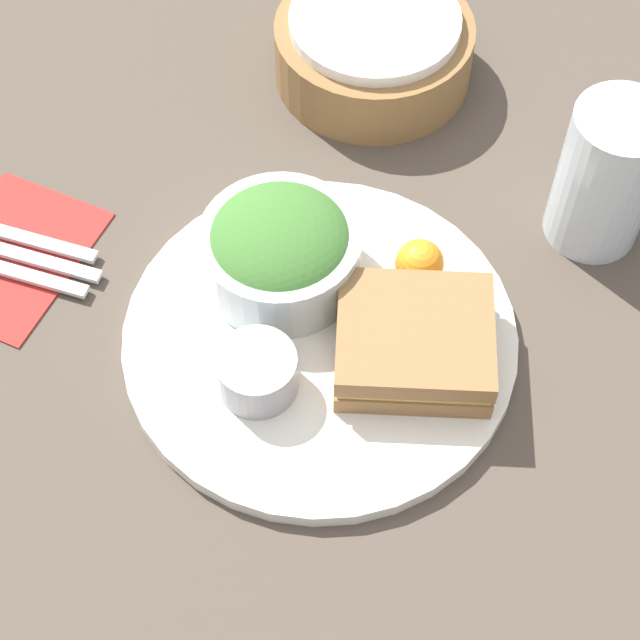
{
  "coord_description": "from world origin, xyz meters",
  "views": [
    {
      "loc": [
        0.19,
        -0.43,
        0.76
      ],
      "look_at": [
        0.0,
        0.0,
        0.04
      ],
      "focal_mm": 60.0,
      "sensor_mm": 36.0,
      "label": 1
    }
  ],
  "objects_px": {
    "spoon": "(20,237)",
    "dressing_cup": "(257,372)",
    "plate": "(320,338)",
    "salad_bowl": "(280,249)",
    "bread_basket": "(374,48)",
    "fork": "(0,268)",
    "drink_glass": "(607,176)",
    "knife": "(10,252)",
    "sandwich": "(414,342)"
  },
  "relations": [
    {
      "from": "sandwich",
      "to": "salad_bowl",
      "type": "bearing_deg",
      "value": 167.06
    },
    {
      "from": "salad_bowl",
      "to": "bread_basket",
      "type": "height_order",
      "value": "salad_bowl"
    },
    {
      "from": "dressing_cup",
      "to": "spoon",
      "type": "height_order",
      "value": "dressing_cup"
    },
    {
      "from": "bread_basket",
      "to": "spoon",
      "type": "distance_m",
      "value": 0.38
    },
    {
      "from": "knife",
      "to": "drink_glass",
      "type": "bearing_deg",
      "value": -158.15
    },
    {
      "from": "dressing_cup",
      "to": "drink_glass",
      "type": "xyz_separation_m",
      "value": [
        0.19,
        0.28,
        0.03
      ]
    },
    {
      "from": "salad_bowl",
      "to": "drink_glass",
      "type": "height_order",
      "value": "drink_glass"
    },
    {
      "from": "dressing_cup",
      "to": "bread_basket",
      "type": "relative_size",
      "value": 0.33
    },
    {
      "from": "fork",
      "to": "plate",
      "type": "bearing_deg",
      "value": -176.39
    },
    {
      "from": "drink_glass",
      "to": "bread_basket",
      "type": "relative_size",
      "value": 0.73
    },
    {
      "from": "dressing_cup",
      "to": "salad_bowl",
      "type": "bearing_deg",
      "value": 106.12
    },
    {
      "from": "salad_bowl",
      "to": "plate",
      "type": "bearing_deg",
      "value": -36.9
    },
    {
      "from": "plate",
      "to": "drink_glass",
      "type": "height_order",
      "value": "drink_glass"
    },
    {
      "from": "salad_bowl",
      "to": "drink_glass",
      "type": "relative_size",
      "value": 0.96
    },
    {
      "from": "plate",
      "to": "bread_basket",
      "type": "bearing_deg",
      "value": 105.22
    },
    {
      "from": "dressing_cup",
      "to": "spoon",
      "type": "bearing_deg",
      "value": 168.95
    },
    {
      "from": "plate",
      "to": "knife",
      "type": "height_order",
      "value": "plate"
    },
    {
      "from": "plate",
      "to": "fork",
      "type": "xyz_separation_m",
      "value": [
        -0.28,
        -0.05,
        -0.0
      ]
    },
    {
      "from": "fork",
      "to": "knife",
      "type": "relative_size",
      "value": 0.95
    },
    {
      "from": "plate",
      "to": "salad_bowl",
      "type": "height_order",
      "value": "salad_bowl"
    },
    {
      "from": "drink_glass",
      "to": "fork",
      "type": "xyz_separation_m",
      "value": [
        -0.45,
        -0.26,
        -0.06
      ]
    },
    {
      "from": "fork",
      "to": "spoon",
      "type": "bearing_deg",
      "value": -90.0
    },
    {
      "from": "plate",
      "to": "sandwich",
      "type": "bearing_deg",
      "value": 8.08
    },
    {
      "from": "salad_bowl",
      "to": "drink_glass",
      "type": "distance_m",
      "value": 0.28
    },
    {
      "from": "fork",
      "to": "spoon",
      "type": "distance_m",
      "value": 0.04
    },
    {
      "from": "dressing_cup",
      "to": "fork",
      "type": "bearing_deg",
      "value": 176.61
    },
    {
      "from": "dressing_cup",
      "to": "fork",
      "type": "relative_size",
      "value": 0.39
    },
    {
      "from": "plate",
      "to": "dressing_cup",
      "type": "relative_size",
      "value": 5.07
    },
    {
      "from": "dressing_cup",
      "to": "bread_basket",
      "type": "bearing_deg",
      "value": 99.04
    },
    {
      "from": "salad_bowl",
      "to": "drink_glass",
      "type": "bearing_deg",
      "value": 37.18
    },
    {
      "from": "plate",
      "to": "knife",
      "type": "relative_size",
      "value": 1.89
    },
    {
      "from": "knife",
      "to": "spoon",
      "type": "bearing_deg",
      "value": -90.0
    },
    {
      "from": "salad_bowl",
      "to": "dressing_cup",
      "type": "xyz_separation_m",
      "value": [
        0.03,
        -0.11,
        -0.01
      ]
    },
    {
      "from": "spoon",
      "to": "sandwich",
      "type": "bearing_deg",
      "value": 177.53
    },
    {
      "from": "plate",
      "to": "salad_bowl",
      "type": "bearing_deg",
      "value": 143.1
    },
    {
      "from": "plate",
      "to": "spoon",
      "type": "relative_size",
      "value": 2.21
    },
    {
      "from": "drink_glass",
      "to": "spoon",
      "type": "bearing_deg",
      "value": -153.68
    },
    {
      "from": "knife",
      "to": "plate",
      "type": "bearing_deg",
      "value": 180.0
    },
    {
      "from": "knife",
      "to": "salad_bowl",
      "type": "bearing_deg",
      "value": -168.67
    },
    {
      "from": "fork",
      "to": "spoon",
      "type": "height_order",
      "value": "same"
    },
    {
      "from": "salad_bowl",
      "to": "knife",
      "type": "bearing_deg",
      "value": -162.3
    },
    {
      "from": "spoon",
      "to": "dressing_cup",
      "type": "bearing_deg",
      "value": 162.58
    },
    {
      "from": "plate",
      "to": "bread_basket",
      "type": "xyz_separation_m",
      "value": [
        -0.08,
        0.31,
        0.03
      ]
    },
    {
      "from": "dressing_cup",
      "to": "bread_basket",
      "type": "height_order",
      "value": "bread_basket"
    },
    {
      "from": "knife",
      "to": "spoon",
      "type": "height_order",
      "value": "same"
    },
    {
      "from": "drink_glass",
      "to": "fork",
      "type": "relative_size",
      "value": 0.85
    },
    {
      "from": "bread_basket",
      "to": "fork",
      "type": "height_order",
      "value": "bread_basket"
    },
    {
      "from": "plate",
      "to": "sandwich",
      "type": "distance_m",
      "value": 0.08
    },
    {
      "from": "sandwich",
      "to": "dressing_cup",
      "type": "height_order",
      "value": "sandwich"
    },
    {
      "from": "dressing_cup",
      "to": "spoon",
      "type": "distance_m",
      "value": 0.27
    }
  ]
}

